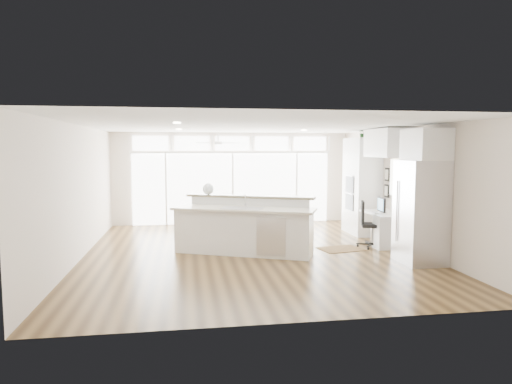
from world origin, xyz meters
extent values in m
cube|color=#3E2913|center=(0.00, 0.00, -0.01)|extent=(7.00, 8.00, 0.02)
cube|color=white|center=(0.00, 0.00, 2.70)|extent=(7.00, 8.00, 0.02)
cube|color=beige|center=(0.00, 4.00, 1.35)|extent=(7.00, 0.04, 2.70)
cube|color=beige|center=(0.00, -4.00, 1.35)|extent=(7.00, 0.04, 2.70)
cube|color=beige|center=(-3.50, 0.00, 1.35)|extent=(0.04, 8.00, 2.70)
cube|color=beige|center=(3.50, 0.00, 1.35)|extent=(0.04, 8.00, 2.70)
cube|color=white|center=(0.00, 3.94, 1.05)|extent=(5.80, 0.06, 2.08)
cube|color=white|center=(0.00, 3.94, 2.38)|extent=(5.90, 0.06, 0.40)
cube|color=white|center=(3.46, 0.30, 1.55)|extent=(0.04, 0.85, 0.85)
cube|color=white|center=(-0.50, 2.80, 2.48)|extent=(1.16, 1.16, 0.32)
cube|color=white|center=(0.00, 0.20, 2.68)|extent=(3.40, 3.00, 0.02)
cube|color=white|center=(3.17, 1.80, 1.25)|extent=(0.64, 1.20, 2.50)
cube|color=white|center=(3.13, 0.30, 0.38)|extent=(0.72, 1.30, 0.76)
cube|color=white|center=(3.17, 0.30, 2.35)|extent=(0.64, 1.30, 0.64)
cube|color=silver|center=(3.11, -1.35, 1.00)|extent=(0.76, 0.90, 2.00)
cube|color=white|center=(3.17, -1.35, 2.30)|extent=(0.64, 0.90, 0.60)
cube|color=black|center=(3.46, 0.92, 1.40)|extent=(0.06, 0.22, 0.80)
cube|color=white|center=(-0.18, 0.00, 0.60)|extent=(3.21, 2.24, 1.20)
cube|color=#3E2713|center=(2.00, 0.03, 0.01)|extent=(1.02, 0.82, 0.01)
cube|color=black|center=(2.75, 0.11, 0.52)|extent=(0.67, 0.64, 1.04)
sphere|color=white|center=(-0.89, 0.74, 1.32)|extent=(0.35, 0.35, 0.26)
cube|color=black|center=(3.05, 0.30, 0.95)|extent=(0.12, 0.45, 0.37)
cube|color=silver|center=(2.88, 0.30, 0.77)|extent=(0.15, 0.34, 0.02)
imported|color=#255524|center=(3.17, 1.80, 2.61)|extent=(0.27, 0.29, 0.21)
camera|label=1|loc=(-1.41, -9.50, 2.22)|focal=32.00mm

